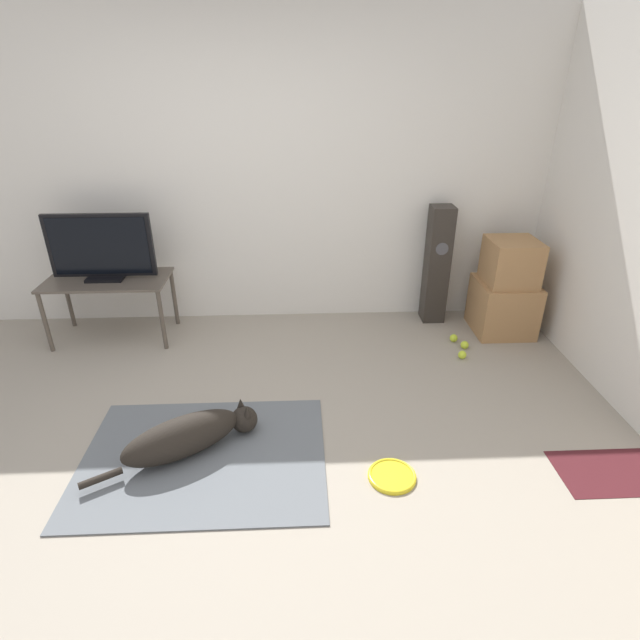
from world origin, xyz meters
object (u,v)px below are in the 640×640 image
tennis_ball_near_speaker (462,355)px  cardboard_box_lower (503,307)px  floor_speaker (437,265)px  tennis_ball_by_boxes (465,345)px  cardboard_box_upper (511,262)px  tv_stand (108,286)px  tv (101,248)px  frisbee (392,476)px  tennis_ball_loose_on_carpet (454,338)px  dog (189,435)px

tennis_ball_near_speaker → cardboard_box_lower: bearing=44.6°
floor_speaker → tennis_ball_by_boxes: 0.76m
cardboard_box_upper → tv_stand: 3.35m
floor_speaker → tv_stand: (-2.80, -0.22, -0.05)m
tv → tennis_ball_by_boxes: tv is taller
cardboard_box_upper → tennis_ball_by_boxes: cardboard_box_upper is taller
frisbee → tennis_ball_by_boxes: (0.86, 1.43, 0.02)m
frisbee → tennis_ball_near_speaker: 1.50m
frisbee → tennis_ball_by_boxes: size_ratio=4.16×
cardboard_box_lower → floor_speaker: floor_speaker is taller
tv → tennis_ball_near_speaker: tv is taller
cardboard_box_upper → tennis_ball_loose_on_carpet: cardboard_box_upper is taller
cardboard_box_lower → tennis_ball_loose_on_carpet: 0.54m
tv_stand → floor_speaker: bearing=4.5°
dog → cardboard_box_lower: (2.44, 1.49, 0.09)m
tv → tennis_ball_loose_on_carpet: size_ratio=12.60×
floor_speaker → tv_stand: 2.81m
cardboard_box_lower → tv_stand: size_ratio=0.49×
cardboard_box_upper → tennis_ball_by_boxes: 0.79m
floor_speaker → tv_stand: size_ratio=1.07×
cardboard_box_upper → tennis_ball_near_speaker: (-0.47, -0.46, -0.61)m
dog → tv: size_ratio=1.13×
tennis_ball_by_boxes → frisbee: bearing=-120.9°
tennis_ball_near_speaker → tennis_ball_loose_on_carpet: 0.28m
tv → tennis_ball_by_boxes: 3.06m
cardboard_box_upper → tennis_ball_near_speaker: cardboard_box_upper is taller
tv_stand → tennis_ball_by_boxes: tv_stand is taller
frisbee → tennis_ball_loose_on_carpet: size_ratio=4.16×
frisbee → cardboard_box_upper: size_ratio=0.69×
floor_speaker → tennis_ball_near_speaker: bearing=-84.4°
cardboard_box_upper → tennis_ball_loose_on_carpet: (-0.46, -0.18, -0.61)m
tv_stand → frisbee: bearing=-40.5°
tennis_ball_loose_on_carpet → tennis_ball_near_speaker: bearing=-92.2°
cardboard_box_upper → tennis_ball_near_speaker: 0.90m
frisbee → tv: tv is taller
dog → floor_speaker: (1.90, 1.74, 0.39)m
frisbee → tv_stand: (-2.08, 1.78, 0.46)m
dog → cardboard_box_lower: 2.86m
cardboard_box_lower → tennis_ball_near_speaker: cardboard_box_lower is taller
frisbee → cardboard_box_lower: cardboard_box_lower is taller
cardboard_box_upper → floor_speaker: (-0.55, 0.26, -0.12)m
cardboard_box_lower → tv: tv is taller
tv → tennis_ball_loose_on_carpet: (2.88, -0.23, -0.77)m
tv_stand → tv: bearing=90.0°
tv_stand → tennis_ball_near_speaker: 2.95m
tennis_ball_by_boxes → tennis_ball_loose_on_carpet: bearing=115.5°
frisbee → cardboard_box_upper: cardboard_box_upper is taller
frisbee → tennis_ball_near_speaker: bearing=58.2°
tennis_ball_by_boxes → tennis_ball_loose_on_carpet: 0.13m
dog → tv: bearing=120.7°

